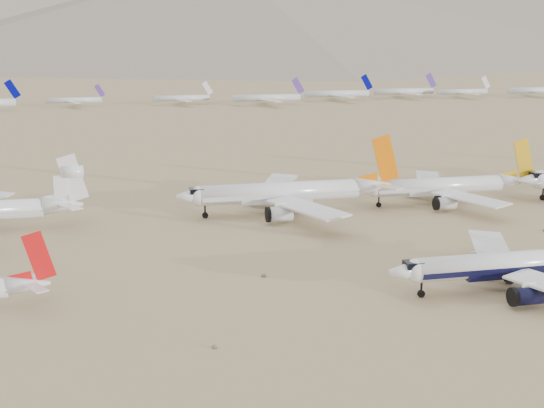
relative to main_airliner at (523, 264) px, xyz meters
The scene contains 7 objects.
ground 13.62m from the main_airliner, behind, with size 7000.00×7000.00×0.00m, color #907953.
main_airliner is the anchor object (origin of this frame).
row2_gold_tail 65.19m from the main_airliner, 76.10° to the left, with size 46.66×45.63×16.61m.
row2_orange_tail 67.61m from the main_airliner, 113.16° to the left, with size 53.07×51.91×18.93m.
distant_storage_row 327.28m from the main_airliner, 82.05° to the left, with size 664.51×60.21×14.47m.
foothills 1217.71m from the main_airliner, 64.99° to the left, with size 4637.50×1395.00×155.00m.
desert_scrub 48.65m from the main_airliner, 152.52° to the right, with size 206.06×121.67×0.63m.
Camera 1 is at (-58.77, -115.59, 45.64)m, focal length 50.00 mm.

